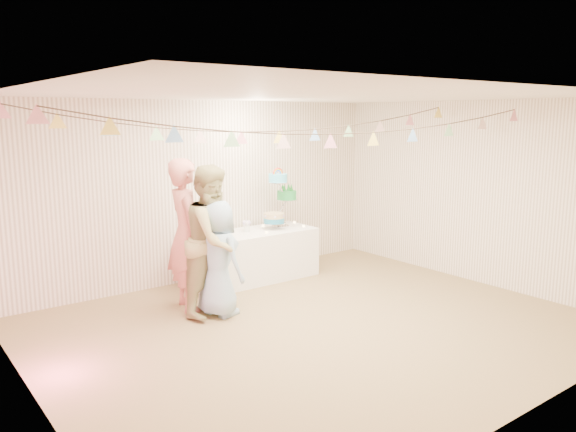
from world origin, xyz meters
TOP-DOWN VIEW (x-y plane):
  - floor at (0.00, 0.00)m, footprint 6.00×6.00m
  - ceiling at (0.00, 0.00)m, footprint 6.00×6.00m
  - back_wall at (0.00, 2.50)m, footprint 6.00×6.00m
  - front_wall at (0.00, -2.50)m, footprint 6.00×6.00m
  - left_wall at (-3.00, 0.00)m, footprint 5.00×5.00m
  - right_wall at (3.00, 0.00)m, footprint 5.00×5.00m
  - table at (0.45, 2.00)m, footprint 1.92×0.77m
  - cake_stand at (1.00, 2.05)m, footprint 0.75×0.44m
  - cake_bottom at (0.85, 1.99)m, footprint 0.31×0.31m
  - cake_middle at (1.18, 2.14)m, footprint 0.27×0.27m
  - cake_top_tier at (0.94, 2.02)m, footprint 0.25×0.25m
  - platter at (-0.16, 1.95)m, footprint 0.32×0.32m
  - posy at (0.40, 2.05)m, footprint 0.15×0.15m
  - person_adult_a at (-0.88, 1.46)m, footprint 0.57×0.76m
  - person_adult_b at (-0.69, 1.11)m, footprint 1.11×1.06m
  - person_child at (-0.69, 1.00)m, footprint 0.58×0.76m
  - bunting_back at (0.00, 1.10)m, footprint 5.60×1.10m
  - bunting_front at (0.00, -0.20)m, footprint 5.60×0.90m
  - tealight_0 at (-0.35, 1.85)m, footprint 0.04×0.04m
  - tealight_1 at (0.10, 2.18)m, footprint 0.04×0.04m
  - tealight_2 at (0.55, 1.78)m, footprint 0.04×0.04m
  - tealight_3 at (0.80, 2.22)m, footprint 0.04×0.04m
  - tealight_4 at (1.27, 1.82)m, footprint 0.04×0.04m
  - tealight_5 at (1.35, 2.15)m, footprint 0.04×0.04m
  - tealight_6 at (1.16, 2.23)m, footprint 0.04×0.04m

SIDE VIEW (x-z plane):
  - floor at x=0.00m, z-range 0.00..0.00m
  - table at x=0.45m, z-range 0.00..0.72m
  - person_child at x=-0.69m, z-range 0.00..1.40m
  - tealight_0 at x=-0.35m, z-range 0.72..0.75m
  - tealight_1 at x=0.10m, z-range 0.72..0.75m
  - tealight_2 at x=0.55m, z-range 0.72..0.75m
  - tealight_3 at x=0.80m, z-range 0.72..0.75m
  - tealight_4 at x=1.27m, z-range 0.72..0.75m
  - tealight_5 at x=1.35m, z-range 0.72..0.75m
  - tealight_6 at x=1.16m, z-range 0.72..0.75m
  - platter at x=-0.16m, z-range 0.75..0.77m
  - posy at x=0.40m, z-range 0.75..0.92m
  - cake_bottom at x=0.85m, z-range 0.76..0.91m
  - person_adult_b at x=-0.69m, z-range 0.00..1.82m
  - person_adult_a at x=-0.88m, z-range 0.00..1.88m
  - cake_middle at x=1.18m, z-range 1.00..1.22m
  - cake_stand at x=1.00m, z-range 0.75..1.59m
  - back_wall at x=0.00m, z-range 1.30..1.30m
  - front_wall at x=0.00m, z-range 1.30..1.30m
  - left_wall at x=-3.00m, z-range 1.30..1.30m
  - right_wall at x=3.00m, z-range 1.30..1.30m
  - cake_top_tier at x=0.94m, z-range 1.28..1.47m
  - bunting_front at x=0.00m, z-range 2.14..2.50m
  - bunting_back at x=0.00m, z-range 2.15..2.55m
  - ceiling at x=0.00m, z-range 2.60..2.60m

